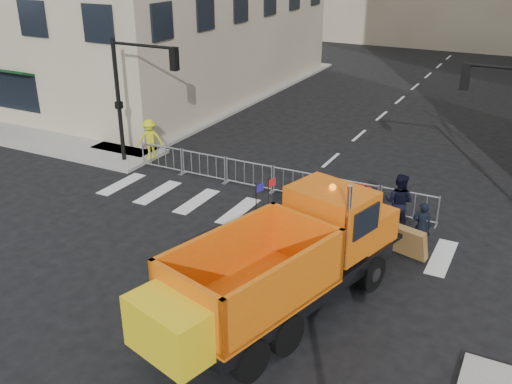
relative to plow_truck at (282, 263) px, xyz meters
The scene contains 10 objects.
ground 3.41m from the plow_truck, behind, with size 120.00×120.00×0.00m, color black.
sidewalk_back 8.69m from the plow_truck, 110.36° to the left, with size 64.00×5.00×0.15m, color gray.
traffic_light_left 13.08m from the plow_truck, 147.38° to the left, with size 0.18×0.18×5.40m, color black.
crowd_barriers 8.11m from the plow_truck, 117.62° to the left, with size 12.60×0.60×1.10m, color #9EA0A5, non-canonical shape.
plow_truck is the anchor object (origin of this frame).
cop_a 5.83m from the plow_truck, 65.92° to the left, with size 0.59×0.38×1.61m, color black.
cop_b 6.40m from the plow_truck, 77.66° to the left, with size 0.98×0.77×2.02m, color black.
cop_c 5.77m from the plow_truck, 86.41° to the left, with size 0.94×0.39×1.60m, color black.
worker 12.67m from the plow_truck, 142.36° to the left, with size 1.14×0.66×1.76m, color gold.
newspaper_box 6.45m from the plow_truck, 89.34° to the left, with size 0.45×0.40×1.10m, color #BA0E0F.
Camera 1 is at (8.09, -10.74, 8.93)m, focal length 40.00 mm.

